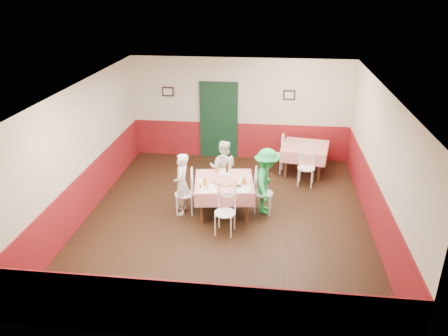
# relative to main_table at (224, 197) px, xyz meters

# --- Properties ---
(floor) EXTENTS (7.00, 7.00, 0.00)m
(floor) POSITION_rel_main_table_xyz_m (0.08, -0.23, -0.38)
(floor) COLOR black
(floor) RESTS_ON ground
(ceiling) EXTENTS (7.00, 7.00, 0.00)m
(ceiling) POSITION_rel_main_table_xyz_m (0.08, -0.23, 2.42)
(ceiling) COLOR white
(ceiling) RESTS_ON back_wall
(back_wall) EXTENTS (6.00, 0.10, 2.80)m
(back_wall) POSITION_rel_main_table_xyz_m (0.08, 3.27, 1.02)
(back_wall) COLOR beige
(back_wall) RESTS_ON ground
(front_wall) EXTENTS (6.00, 0.10, 2.80)m
(front_wall) POSITION_rel_main_table_xyz_m (0.08, -3.73, 1.02)
(front_wall) COLOR beige
(front_wall) RESTS_ON ground
(left_wall) EXTENTS (0.10, 7.00, 2.80)m
(left_wall) POSITION_rel_main_table_xyz_m (-2.92, -0.23, 1.02)
(left_wall) COLOR beige
(left_wall) RESTS_ON ground
(right_wall) EXTENTS (0.10, 7.00, 2.80)m
(right_wall) POSITION_rel_main_table_xyz_m (3.08, -0.23, 1.02)
(right_wall) COLOR beige
(right_wall) RESTS_ON ground
(wainscot_back) EXTENTS (6.00, 0.03, 1.00)m
(wainscot_back) POSITION_rel_main_table_xyz_m (0.08, 3.26, 0.12)
(wainscot_back) COLOR maroon
(wainscot_back) RESTS_ON ground
(wainscot_front) EXTENTS (6.00, 0.03, 1.00)m
(wainscot_front) POSITION_rel_main_table_xyz_m (0.08, -3.71, 0.12)
(wainscot_front) COLOR maroon
(wainscot_front) RESTS_ON ground
(wainscot_left) EXTENTS (0.03, 7.00, 1.00)m
(wainscot_left) POSITION_rel_main_table_xyz_m (-2.91, -0.23, 0.12)
(wainscot_left) COLOR maroon
(wainscot_left) RESTS_ON ground
(wainscot_right) EXTENTS (0.03, 7.00, 1.00)m
(wainscot_right) POSITION_rel_main_table_xyz_m (3.06, -0.23, 0.12)
(wainscot_right) COLOR maroon
(wainscot_right) RESTS_ON ground
(door) EXTENTS (0.96, 0.06, 2.10)m
(door) POSITION_rel_main_table_xyz_m (-0.52, 3.22, 0.68)
(door) COLOR black
(door) RESTS_ON ground
(picture_left) EXTENTS (0.32, 0.03, 0.26)m
(picture_left) POSITION_rel_main_table_xyz_m (-1.92, 3.22, 1.48)
(picture_left) COLOR black
(picture_left) RESTS_ON back_wall
(picture_right) EXTENTS (0.32, 0.03, 0.26)m
(picture_right) POSITION_rel_main_table_xyz_m (1.38, 3.22, 1.48)
(picture_right) COLOR black
(picture_right) RESTS_ON back_wall
(thermostat) EXTENTS (0.10, 0.03, 0.10)m
(thermostat) POSITION_rel_main_table_xyz_m (-1.82, 3.22, 1.12)
(thermostat) COLOR white
(thermostat) RESTS_ON back_wall
(main_table) EXTENTS (1.38, 1.38, 0.77)m
(main_table) POSITION_rel_main_table_xyz_m (0.00, 0.00, 0.00)
(main_table) COLOR red
(main_table) RESTS_ON ground
(second_table) EXTENTS (1.30, 1.30, 0.77)m
(second_table) POSITION_rel_main_table_xyz_m (1.84, 2.34, 0.00)
(second_table) COLOR red
(second_table) RESTS_ON ground
(chair_left) EXTENTS (0.47, 0.47, 0.90)m
(chair_left) POSITION_rel_main_table_xyz_m (-0.84, -0.12, 0.08)
(chair_left) COLOR white
(chair_left) RESTS_ON ground
(chair_right) EXTENTS (0.44, 0.44, 0.90)m
(chair_right) POSITION_rel_main_table_xyz_m (0.84, 0.12, 0.08)
(chair_right) COLOR white
(chair_right) RESTS_ON ground
(chair_far) EXTENTS (0.46, 0.46, 0.90)m
(chair_far) POSITION_rel_main_table_xyz_m (-0.12, 0.84, 0.08)
(chair_far) COLOR white
(chair_far) RESTS_ON ground
(chair_near) EXTENTS (0.47, 0.47, 0.90)m
(chair_near) POSITION_rel_main_table_xyz_m (0.12, -0.84, 0.08)
(chair_near) COLOR white
(chair_near) RESTS_ON ground
(chair_second_a) EXTENTS (0.49, 0.49, 0.90)m
(chair_second_a) POSITION_rel_main_table_xyz_m (1.09, 2.34, 0.08)
(chair_second_a) COLOR white
(chair_second_a) RESTS_ON ground
(chair_second_b) EXTENTS (0.49, 0.49, 0.90)m
(chair_second_b) POSITION_rel_main_table_xyz_m (1.84, 1.59, 0.08)
(chair_second_b) COLOR white
(chair_second_b) RESTS_ON ground
(pizza) EXTENTS (0.52, 0.52, 0.03)m
(pizza) POSITION_rel_main_table_xyz_m (0.03, -0.07, 0.40)
(pizza) COLOR #B74723
(pizza) RESTS_ON main_table
(plate_left) EXTENTS (0.28, 0.28, 0.01)m
(plate_left) POSITION_rel_main_table_xyz_m (-0.43, -0.08, 0.39)
(plate_left) COLOR white
(plate_left) RESTS_ON main_table
(plate_right) EXTENTS (0.28, 0.28, 0.01)m
(plate_right) POSITION_rel_main_table_xyz_m (0.42, 0.08, 0.39)
(plate_right) COLOR white
(plate_right) RESTS_ON main_table
(plate_far) EXTENTS (0.28, 0.28, 0.01)m
(plate_far) POSITION_rel_main_table_xyz_m (-0.04, 0.39, 0.39)
(plate_far) COLOR white
(plate_far) RESTS_ON main_table
(glass_a) EXTENTS (0.10, 0.10, 0.16)m
(glass_a) POSITION_rel_main_table_xyz_m (-0.36, -0.30, 0.46)
(glass_a) COLOR #BF7219
(glass_a) RESTS_ON main_table
(glass_b) EXTENTS (0.09, 0.09, 0.15)m
(glass_b) POSITION_rel_main_table_xyz_m (0.43, -0.14, 0.46)
(glass_b) COLOR #BF7219
(glass_b) RESTS_ON main_table
(glass_c) EXTENTS (0.09, 0.09, 0.15)m
(glass_c) POSITION_rel_main_table_xyz_m (-0.20, 0.39, 0.46)
(glass_c) COLOR #BF7219
(glass_c) RESTS_ON main_table
(beer_bottle) EXTENTS (0.07, 0.07, 0.22)m
(beer_bottle) POSITION_rel_main_table_xyz_m (0.02, 0.41, 0.50)
(beer_bottle) COLOR #381C0A
(beer_bottle) RESTS_ON main_table
(shaker_a) EXTENTS (0.04, 0.04, 0.09)m
(shaker_a) POSITION_rel_main_table_xyz_m (-0.35, -0.48, 0.43)
(shaker_a) COLOR silver
(shaker_a) RESTS_ON main_table
(shaker_b) EXTENTS (0.04, 0.04, 0.09)m
(shaker_b) POSITION_rel_main_table_xyz_m (-0.28, -0.50, 0.43)
(shaker_b) COLOR silver
(shaker_b) RESTS_ON main_table
(shaker_c) EXTENTS (0.04, 0.04, 0.09)m
(shaker_c) POSITION_rel_main_table_xyz_m (-0.43, -0.41, 0.43)
(shaker_c) COLOR #B23319
(shaker_c) RESTS_ON main_table
(menu_left) EXTENTS (0.40, 0.47, 0.00)m
(menu_left) POSITION_rel_main_table_xyz_m (-0.29, -0.43, 0.39)
(menu_left) COLOR white
(menu_left) RESTS_ON main_table
(menu_right) EXTENTS (0.33, 0.42, 0.00)m
(menu_right) POSITION_rel_main_table_xyz_m (0.42, -0.33, 0.39)
(menu_right) COLOR white
(menu_right) RESTS_ON main_table
(wallet) EXTENTS (0.12, 0.10, 0.02)m
(wallet) POSITION_rel_main_table_xyz_m (0.34, -0.25, 0.40)
(wallet) COLOR black
(wallet) RESTS_ON main_table
(diner_left) EXTENTS (0.34, 0.51, 1.37)m
(diner_left) POSITION_rel_main_table_xyz_m (-0.89, -0.12, 0.31)
(diner_left) COLOR gray
(diner_left) RESTS_ON ground
(diner_far) EXTENTS (0.67, 0.54, 1.33)m
(diner_far) POSITION_rel_main_table_xyz_m (-0.12, 0.89, 0.29)
(diner_far) COLOR gray
(diner_far) RESTS_ON ground
(diner_right) EXTENTS (0.57, 0.96, 1.46)m
(diner_right) POSITION_rel_main_table_xyz_m (0.89, 0.12, 0.36)
(diner_right) COLOR gray
(diner_right) RESTS_ON ground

